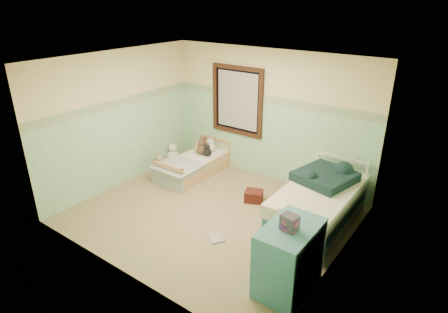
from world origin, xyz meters
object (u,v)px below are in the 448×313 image
Objects in this scene: twin_bed_frame at (316,220)px; floor_book at (216,237)px; toddler_bed_frame at (194,169)px; plush_floor_tan at (161,165)px; red_pillow at (254,196)px; plush_floor_cream at (173,157)px; dresser at (289,258)px.

floor_book is (-1.07, -1.21, -0.10)m from twin_bed_frame.
toddler_bed_frame is 0.70m from plush_floor_tan.
red_pillow is at bearing -8.93° from toddler_bed_frame.
toddler_bed_frame is 5.31× the size of plush_floor_cream.
plush_floor_cream is at bearing 99.36° from plush_floor_tan.
plush_floor_tan is at bearing -172.11° from floor_book.
floor_book is (2.35, -1.22, -0.10)m from plush_floor_tan.
toddler_bed_frame is at bearing 27.17° from plush_floor_tan.
plush_floor_cream reaches higher than twin_bed_frame.
plush_floor_tan is at bearing 157.73° from dresser.
plush_floor_cream is 1.23× the size of plush_floor_tan.
plush_floor_cream is 0.33× the size of dresser.
red_pillow is at bearing 1.79° from plush_floor_tan.
twin_bed_frame is at bearing -4.06° from red_pillow.
plush_floor_tan reaches higher than twin_bed_frame.
floor_book is (2.43, -1.67, -0.13)m from plush_floor_cream.
plush_floor_cream is at bearing 170.57° from red_pillow.
plush_floor_cream reaches higher than toddler_bed_frame.
red_pillow is at bearing 131.56° from floor_book.
dresser is at bearing 23.19° from floor_book.
toddler_bed_frame is 6.54× the size of plush_floor_tan.
dresser reaches higher than plush_floor_tan.
floor_book is (1.73, -1.54, -0.09)m from toddler_bed_frame.
plush_floor_tan is (0.07, -0.45, -0.03)m from plush_floor_cream.
plush_floor_tan is 2.21m from red_pillow.
plush_floor_tan is 2.65m from floor_book.
twin_bed_frame reaches higher than red_pillow.
plush_floor_tan is (-0.62, -0.32, 0.02)m from toddler_bed_frame.
plush_floor_tan is 0.27× the size of dresser.
dresser reaches higher than twin_bed_frame.
plush_floor_cream reaches higher than floor_book.
red_pillow is at bearing 133.08° from dresser.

